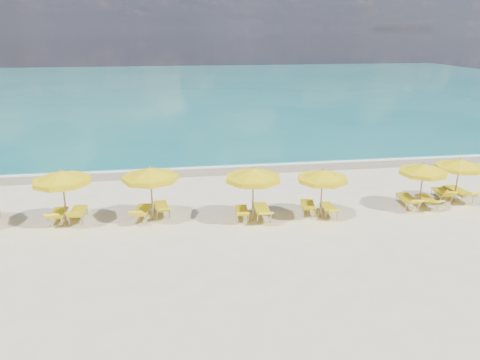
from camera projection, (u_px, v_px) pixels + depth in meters
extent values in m
plane|color=beige|center=(245.00, 217.00, 20.41)|extent=(120.00, 120.00, 0.00)
cube|color=#126765|center=(188.00, 88.00, 65.53)|extent=(120.00, 80.00, 0.30)
cube|color=tan|center=(224.00, 169.00, 27.37)|extent=(120.00, 2.60, 0.01)
cube|color=white|center=(223.00, 165.00, 28.12)|extent=(120.00, 1.20, 0.03)
cube|color=white|center=(130.00, 137.00, 35.50)|extent=(14.00, 0.36, 0.05)
cube|color=white|center=(286.00, 116.00, 44.16)|extent=(18.00, 0.30, 0.05)
cylinder|color=#A37951|center=(64.00, 198.00, 19.24)|extent=(0.07, 0.07, 2.32)
cone|color=yellow|center=(62.00, 176.00, 18.94)|extent=(2.78, 2.78, 0.46)
cylinder|color=yellow|center=(62.00, 181.00, 19.01)|extent=(2.81, 2.81, 0.19)
sphere|color=#A37951|center=(61.00, 170.00, 18.87)|extent=(0.10, 0.10, 0.10)
cylinder|color=#A37951|center=(152.00, 195.00, 19.68)|extent=(0.07, 0.07, 2.31)
cone|color=yellow|center=(150.00, 173.00, 19.38)|extent=(2.42, 2.42, 0.46)
cylinder|color=yellow|center=(151.00, 178.00, 19.45)|extent=(2.44, 2.44, 0.18)
sphere|color=#A37951|center=(150.00, 167.00, 19.31)|extent=(0.10, 0.10, 0.10)
cylinder|color=#A37951|center=(253.00, 195.00, 19.62)|extent=(0.07, 0.07, 2.31)
cone|color=yellow|center=(253.00, 173.00, 19.32)|extent=(2.80, 2.80, 0.46)
cylinder|color=yellow|center=(253.00, 178.00, 19.39)|extent=(2.83, 2.83, 0.18)
sphere|color=#A37951|center=(253.00, 168.00, 19.25)|extent=(0.10, 0.10, 0.10)
cylinder|color=#A37951|center=(321.00, 194.00, 20.01)|extent=(0.07, 0.07, 2.12)
cone|color=yellow|center=(323.00, 174.00, 19.74)|extent=(2.48, 2.48, 0.42)
cylinder|color=yellow|center=(322.00, 179.00, 19.80)|extent=(2.50, 2.50, 0.17)
sphere|color=#A37951|center=(323.00, 170.00, 19.67)|extent=(0.09, 0.09, 0.09)
cylinder|color=#A37951|center=(421.00, 187.00, 21.00)|extent=(0.07, 0.07, 2.09)
cone|color=yellow|center=(424.00, 168.00, 20.73)|extent=(2.55, 2.55, 0.42)
cylinder|color=yellow|center=(423.00, 172.00, 20.79)|extent=(2.57, 2.57, 0.17)
sphere|color=#A37951|center=(424.00, 163.00, 20.66)|extent=(0.09, 0.09, 0.09)
cylinder|color=#A37951|center=(457.00, 181.00, 21.80)|extent=(0.06, 0.06, 2.08)
cone|color=yellow|center=(460.00, 163.00, 21.54)|extent=(2.52, 2.52, 0.42)
cylinder|color=yellow|center=(459.00, 167.00, 21.60)|extent=(2.55, 2.55, 0.17)
sphere|color=#A37951|center=(460.00, 159.00, 21.47)|extent=(0.09, 0.09, 0.09)
cube|color=yellow|center=(59.00, 213.00, 19.88)|extent=(0.59, 1.27, 0.08)
cube|color=yellow|center=(53.00, 216.00, 19.01)|extent=(0.57, 0.54, 0.41)
cube|color=yellow|center=(78.00, 211.00, 20.00)|extent=(0.60, 1.33, 0.08)
cube|color=yellow|center=(74.00, 215.00, 19.08)|extent=(0.60, 0.55, 0.44)
cube|color=yellow|center=(142.00, 210.00, 20.14)|extent=(0.82, 1.42, 0.08)
cube|color=yellow|center=(137.00, 214.00, 19.21)|extent=(0.68, 0.65, 0.43)
cube|color=yellow|center=(161.00, 206.00, 20.62)|extent=(0.72, 1.33, 0.08)
cube|color=yellow|center=(164.00, 210.00, 19.77)|extent=(0.63, 0.63, 0.36)
cube|color=yellow|center=(242.00, 210.00, 20.21)|extent=(0.64, 1.22, 0.07)
cube|color=yellow|center=(243.00, 214.00, 19.39)|extent=(0.57, 0.56, 0.35)
cube|color=yellow|center=(261.00, 208.00, 20.26)|extent=(0.65, 1.38, 0.08)
cube|color=yellow|center=(265.00, 214.00, 19.31)|extent=(0.62, 0.63, 0.35)
cube|color=yellow|center=(308.00, 204.00, 20.81)|extent=(0.80, 1.34, 0.08)
cube|color=yellow|center=(310.00, 208.00, 19.93)|extent=(0.66, 0.64, 0.38)
cube|color=yellow|center=(328.00, 207.00, 20.60)|extent=(0.60, 1.19, 0.07)
cube|color=yellow|center=(333.00, 211.00, 19.78)|extent=(0.55, 0.56, 0.31)
cube|color=yellow|center=(407.00, 198.00, 21.52)|extent=(0.75, 1.40, 0.08)
cube|color=yellow|center=(415.00, 202.00, 20.57)|extent=(0.66, 0.65, 0.39)
cube|color=yellow|center=(426.00, 198.00, 21.63)|extent=(0.54, 1.18, 0.07)
cube|color=yellow|center=(436.00, 202.00, 20.81)|extent=(0.53, 0.53, 0.32)
cube|color=yellow|center=(442.00, 192.00, 22.42)|extent=(0.80, 1.34, 0.08)
cube|color=yellow|center=(449.00, 194.00, 21.54)|extent=(0.65, 0.61, 0.42)
cube|color=yellow|center=(458.00, 190.00, 22.45)|extent=(0.77, 1.50, 0.09)
cube|color=yellow|center=(473.00, 194.00, 21.45)|extent=(0.70, 0.69, 0.42)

